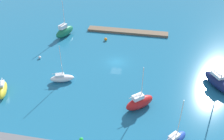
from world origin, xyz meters
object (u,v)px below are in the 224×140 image
Objects in this scene: pier_dock at (128,32)px; mooring_buoy_orange at (106,39)px; mooring_buoy_white at (40,57)px; sailboat_green_lone_north at (65,31)px; sailboat_white_west_end at (62,78)px; sailboat_yellow_by_breakwater at (3,89)px; sailboat_navy_center_basin at (218,82)px; sailboat_blue_outer_mooring at (175,139)px; sailboat_red_near_pier at (139,102)px.

mooring_buoy_orange is (5.11, 5.89, 0.11)m from pier_dock.
sailboat_green_lone_north is at bearing -99.25° from mooring_buoy_white.
sailboat_white_west_end is at bearing -141.19° from sailboat_green_lone_north.
sailboat_navy_center_basin is at bearing 82.15° from sailboat_yellow_by_breakwater.
sailboat_green_lone_north is at bearing 82.77° from sailboat_blue_outer_mooring.
sailboat_navy_center_basin is at bearing -91.37° from sailboat_green_lone_north.
sailboat_red_near_pier is (-26.79, -1.05, 0.22)m from sailboat_yellow_by_breakwater.
sailboat_green_lone_north is 20.97m from sailboat_white_west_end.
sailboat_yellow_by_breakwater is 0.99× the size of sailboat_red_near_pier.
pier_dock is 7.80m from mooring_buoy_orange.
sailboat_green_lone_north is 1.14× the size of sailboat_yellow_by_breakwater.
sailboat_navy_center_basin is 32.09m from sailboat_white_west_end.
pier_dock is at bearing 60.00° from sailboat_red_near_pier.
sailboat_blue_outer_mooring reaches higher than mooring_buoy_orange.
pier_dock is at bearing 59.04° from sailboat_blue_outer_mooring.
sailboat_green_lone_north is 14.73× the size of mooring_buoy_white.
sailboat_blue_outer_mooring is 1.03× the size of sailboat_white_west_end.
sailboat_red_near_pier is at bearing -116.10° from sailboat_green_lone_north.
sailboat_green_lone_north reaches higher than pier_dock.
mooring_buoy_orange is (17.79, -31.63, -0.47)m from sailboat_blue_outer_mooring.
sailboat_navy_center_basin is (-21.44, 21.10, 0.95)m from pier_dock.
sailboat_red_near_pier is (-6.35, 30.26, 0.97)m from pier_dock.
sailboat_green_lone_north is at bearing 90.93° from sailboat_red_near_pier.
pier_dock is at bearing 125.32° from sailboat_yellow_by_breakwater.
mooring_buoy_white is at bearing -168.14° from sailboat_green_lone_north.
sailboat_navy_center_basin is 18.61m from sailboat_blue_outer_mooring.
sailboat_green_lone_north reaches higher than sailboat_red_near_pier.
sailboat_white_west_end is at bearing 67.67° from pier_dock.
sailboat_yellow_by_breakwater is at bearing 58.91° from mooring_buoy_orange.
mooring_buoy_orange is at bearing 73.33° from sailboat_red_near_pier.
sailboat_green_lone_north is at bearing 89.10° from sailboat_white_west_end.
sailboat_navy_center_basin is 14.67× the size of mooring_buoy_orange.
sailboat_navy_center_basin reaches higher than sailboat_white_west_end.
sailboat_navy_center_basin is at bearing -11.13° from sailboat_white_west_end.
mooring_buoy_orange is at bearing 49.08° from pier_dock.
pier_dock is at bearing -51.33° from sailboat_green_lone_north.
sailboat_green_lone_north is 0.80× the size of sailboat_navy_center_basin.
sailboat_yellow_by_breakwater is 11.73m from sailboat_white_west_end.
sailboat_navy_center_basin reaches higher than mooring_buoy_white.
mooring_buoy_white is (31.44, -19.87, -0.56)m from sailboat_blue_outer_mooring.
mooring_buoy_white is (40.20, -3.45, -0.92)m from sailboat_navy_center_basin.
sailboat_green_lone_north is 11.70m from mooring_buoy_orange.
sailboat_red_near_pier reaches higher than sailboat_yellow_by_breakwater.
mooring_buoy_white is (-1.67, -13.66, -0.72)m from sailboat_yellow_by_breakwater.
sailboat_white_west_end is (23.06, -12.25, -0.06)m from sailboat_blue_outer_mooring.
sailboat_white_west_end is at bearing -113.84° from sailboat_navy_center_basin.
mooring_buoy_orange is at bearing -139.27° from mooring_buoy_white.
sailboat_yellow_by_breakwater is (33.11, -6.22, 0.16)m from sailboat_blue_outer_mooring.
pier_dock is 2.28× the size of sailboat_green_lone_north.
sailboat_red_near_pier is at bearing 153.33° from mooring_buoy_white.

